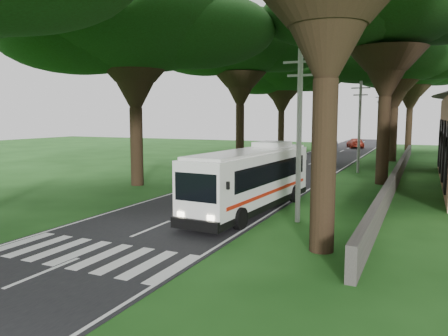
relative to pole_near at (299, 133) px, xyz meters
name	(u,v)px	position (x,y,z in m)	size (l,w,h in m)	color
ground	(123,241)	(-5.50, -6.00, -4.18)	(140.00, 140.00, 0.00)	#174112
road	(294,171)	(-5.50, 19.00, -4.17)	(8.00, 120.00, 0.04)	black
crosswalk	(88,255)	(-5.50, -8.00, -4.18)	(8.00, 3.00, 0.01)	silver
property_wall	(399,170)	(3.50, 18.00, -3.58)	(0.35, 50.00, 1.20)	#383533
pole_near	(299,133)	(0.00, 0.00, 0.00)	(1.60, 0.24, 8.00)	gray
pole_mid	(359,125)	(0.00, 20.00, 0.00)	(1.60, 0.24, 8.00)	gray
pole_far	(381,122)	(0.00, 40.00, 0.00)	(1.60, 0.24, 8.00)	gray
tree_l_mida	(134,25)	(-13.50, 6.00, 7.09)	(15.84, 15.84, 14.71)	black
tree_l_midb	(240,44)	(-13.00, 24.00, 8.42)	(15.67, 15.67, 16.03)	black
tree_l_far	(282,72)	(-14.00, 42.00, 7.16)	(14.71, 14.71, 14.56)	black
tree_r_mida	(389,1)	(2.50, 14.00, 8.80)	(15.45, 15.45, 16.38)	black
tree_r_midb	(397,51)	(2.00, 32.00, 7.78)	(16.22, 16.22, 15.48)	black
tree_r_far	(412,66)	(3.00, 50.00, 8.06)	(15.17, 15.17, 15.57)	black
coach_bus	(252,178)	(-2.80, 1.29, -2.44)	(3.12, 11.11, 3.24)	white
distant_car_a	(298,155)	(-7.64, 28.05, -3.49)	(1.56, 3.88, 1.32)	#A5A4A9
distant_car_b	(327,144)	(-8.50, 48.44, -3.44)	(1.49, 4.29, 1.41)	navy
distant_car_c	(355,143)	(-4.70, 51.27, -3.40)	(2.11, 5.20, 1.51)	#9E2617
pedestrian	(139,171)	(-13.69, 6.46, -3.22)	(0.70, 0.46, 1.91)	black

